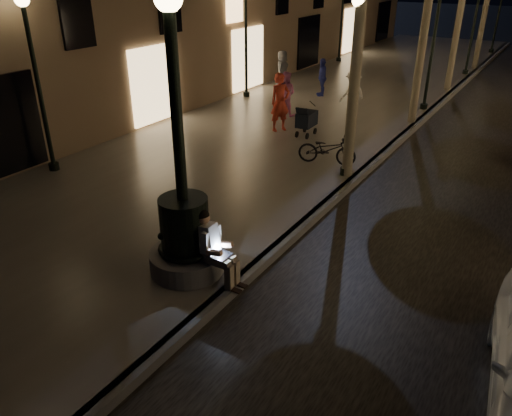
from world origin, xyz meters
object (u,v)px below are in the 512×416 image
Objects in this scene: lamp_curb_c at (477,11)px; pedestrian_white at (352,93)px; lamp_curb_a at (354,62)px; seated_man_laptop at (212,245)px; fountain_lamppost at (184,223)px; pedestrian_blue at (322,77)px; pedestrian_dark at (282,70)px; pedestrian_pink at (285,94)px; lamp_left_a at (33,59)px; lamp_curb_d at (501,1)px; bicycle at (327,149)px; pedestrian_red at (280,102)px; lamp_left_b at (246,22)px; lamp_left_c at (343,5)px; stroller at (307,119)px; lamp_curb_b at (436,28)px.

pedestrian_white is at bearing -102.14° from lamp_curb_c.
seated_man_laptop is at bearing -90.83° from lamp_curb_a.
fountain_lamppost is 14.32m from pedestrian_blue.
pedestrian_dark is (-5.78, 14.05, -0.16)m from fountain_lamppost.
lamp_left_a is at bearing 62.81° from pedestrian_pink.
lamp_curb_d is 23.69m from bicycle.
lamp_curb_d is 2.45× the size of pedestrian_red.
lamp_left_a is at bearing -90.00° from lamp_left_b.
pedestrian_pink is at bearing 55.04° from pedestrian_red.
pedestrian_white is 5.52m from bicycle.
pedestrian_pink is (2.86, -1.74, -2.21)m from lamp_left_b.
pedestrian_pink is 0.97× the size of pedestrian_dark.
seated_man_laptop is 0.83× the size of bicycle.
lamp_left_c is (-7.10, 16.00, 0.00)m from lamp_curb_a.
lamp_curb_c is 2.96× the size of pedestrian_white.
lamp_curb_d reaches higher than pedestrian_white.
stroller is 0.67× the size of pedestrian_dark.
stroller is 2.59m from bicycle.
stroller is at bearing -113.75° from lamp_curb_b.
lamp_curb_d is at bearing 88.66° from fountain_lamppost.
seated_man_laptop is 9.20m from pedestrian_red.
seated_man_laptop is 30.09m from lamp_curb_d.
lamp_curb_a is 6.58m from pedestrian_white.
pedestrian_red is 1.21× the size of pedestrian_white.
lamp_curb_c is 1.00× the size of lamp_curb_d.
pedestrian_white reaches higher than pedestrian_blue.
lamp_left_a is 2.45× the size of pedestrian_red.
lamp_curb_b and lamp_left_a have the same top height.
bicycle is (-0.78, -23.53, -2.60)m from lamp_curb_d.
lamp_left_b is at bearing -89.34° from pedestrian_blue.
lamp_curb_a is at bearing -90.00° from lamp_curb_b.
lamp_curb_b is 6.07m from pedestrian_pink.
fountain_lamppost is at bearing -91.82° from lamp_curb_c.
lamp_curb_c is at bearing 17.31° from pedestrian_red.
lamp_curb_a is 8.00m from lamp_curb_b.
fountain_lamppost is 1.08× the size of lamp_curb_c.
pedestrian_dark is 1.02× the size of bicycle.
fountain_lamppost is at bearing -91.34° from lamp_curb_d.
stroller is (-2.44, -13.54, -2.46)m from lamp_curb_c.
pedestrian_pink is 2.55m from pedestrian_white.
lamp_curb_c is 1.00× the size of lamp_left_c.
pedestrian_red is at bearing -23.85° from pedestrian_blue.
lamp_left_a is (-7.10, -12.00, 0.00)m from lamp_curb_b.
pedestrian_blue is at bearing 107.32° from seated_man_laptop.
pedestrian_pink is 4.40m from pedestrian_dark.
pedestrian_blue is at bearing -118.31° from lamp_curb_c.
lamp_curb_b is 13.94m from lamp_left_a.
lamp_left_b reaches higher than seated_man_laptop.
lamp_left_a is at bearing -109.54° from lamp_curb_c.
pedestrian_red is 1.15× the size of pedestrian_dark.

